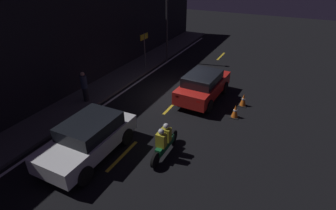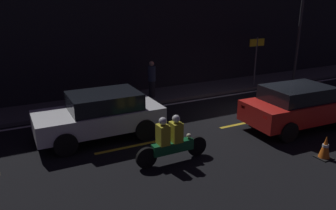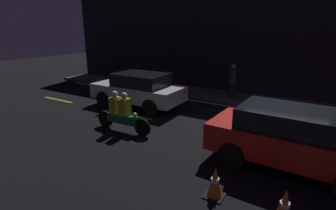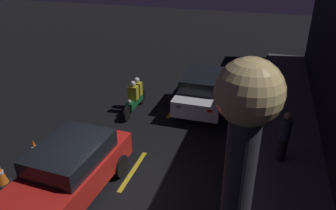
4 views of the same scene
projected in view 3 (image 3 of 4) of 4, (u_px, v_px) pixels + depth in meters
The scene contains 13 objects.
ground_plane at pixel (277, 146), 7.76m from camera, with size 56.00×56.00×0.00m, color black.
raised_curb at pixel (295, 106), 11.45m from camera, with size 28.00×2.06×0.14m.
building_front at pixel (307, 38), 11.59m from camera, with size 28.00×0.30×5.87m.
lane_dash_a at pixel (58, 100), 12.71m from camera, with size 2.00×0.14×0.01m.
lane_dash_b at pixel (131, 115), 10.48m from camera, with size 2.00×0.14×0.01m.
lane_dash_c at pixel (243, 139), 8.25m from camera, with size 2.00×0.14×0.01m.
lane_solid_kerb at pixel (291, 116), 10.42m from camera, with size 25.20×0.14×0.01m.
sedan_white at pixel (139, 89), 11.41m from camera, with size 4.02×1.92×1.49m.
taxi_red at pixel (292, 138), 6.36m from camera, with size 4.09×2.00×1.52m.
motorcycle at pixel (121, 113), 8.73m from camera, with size 2.18×0.36×1.37m.
traffic_cone_near at pixel (215, 182), 5.37m from camera, with size 0.41×0.41×0.68m.
traffic_cone_mid at pixel (284, 207), 4.63m from camera, with size 0.41×0.41×0.69m.
pedestrian at pixel (233, 81), 12.30m from camera, with size 0.34×0.34×1.62m.
Camera 3 is at (0.90, -7.73, 3.39)m, focal length 28.00 mm.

